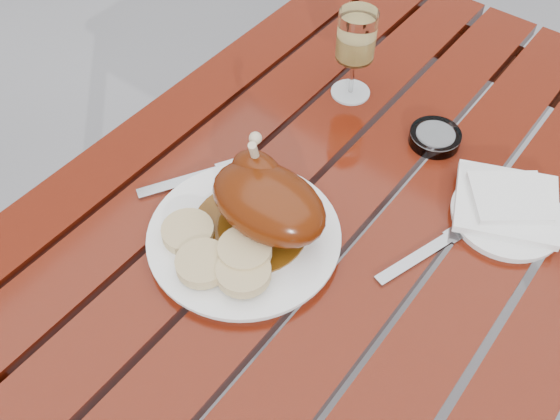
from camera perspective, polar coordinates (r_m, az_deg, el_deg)
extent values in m
plane|color=slate|center=(1.63, 4.27, -15.60)|extent=(60.00, 60.00, 0.00)
cube|color=maroon|center=(1.30, 5.24, -8.89)|extent=(0.80, 1.20, 0.75)
cylinder|color=white|center=(0.92, -3.29, -2.53)|extent=(0.37, 0.37, 0.02)
cylinder|color=#573009|center=(0.91, -2.72, -1.52)|extent=(0.17, 0.17, 0.00)
ellipsoid|color=#622107|center=(0.88, -1.07, 0.65)|extent=(0.18, 0.12, 0.09)
ellipsoid|color=#622107|center=(0.90, -2.09, 3.35)|extent=(0.08, 0.06, 0.07)
cylinder|color=#C6B28C|center=(0.89, -2.18, 4.58)|extent=(0.03, 0.04, 0.10)
cylinder|color=tan|center=(0.91, -8.43, -1.98)|extent=(0.08, 0.08, 0.02)
cylinder|color=tan|center=(0.87, -7.08, -4.86)|extent=(0.08, 0.08, 0.02)
cylinder|color=tan|center=(0.85, -3.36, -5.68)|extent=(0.08, 0.08, 0.02)
cylinder|color=tan|center=(0.87, -3.24, -3.67)|extent=(0.08, 0.08, 0.02)
cylinder|color=#DDBC64|center=(1.11, 6.82, 13.87)|extent=(0.08, 0.08, 0.17)
cylinder|color=white|center=(1.00, 20.05, -0.51)|extent=(0.22, 0.22, 0.01)
cube|color=white|center=(1.00, 19.98, 0.59)|extent=(0.19, 0.19, 0.01)
cylinder|color=#B2B7BC|center=(1.08, 13.97, 6.46)|extent=(0.10, 0.10, 0.02)
cube|color=gray|center=(1.01, -8.44, 2.70)|extent=(0.10, 0.15, 0.01)
cube|color=gray|center=(0.93, 13.28, -3.72)|extent=(0.07, 0.18, 0.01)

